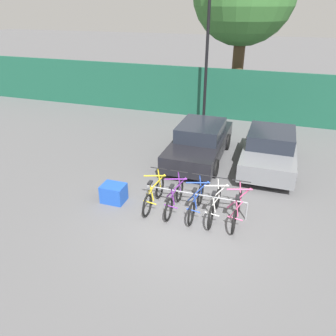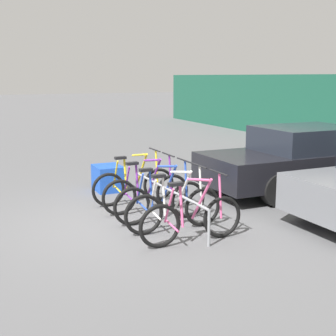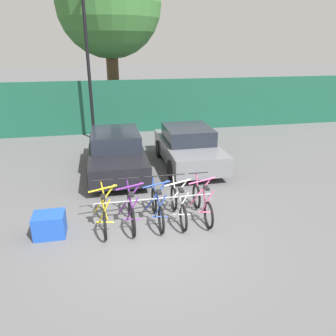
% 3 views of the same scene
% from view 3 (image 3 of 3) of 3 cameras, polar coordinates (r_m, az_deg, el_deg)
% --- Properties ---
extents(ground_plane, '(120.00, 120.00, 0.00)m').
position_cam_3_polar(ground_plane, '(7.84, -2.67, -11.26)').
color(ground_plane, '#59595B').
extents(hoarding_wall, '(36.00, 0.16, 2.53)m').
position_cam_3_polar(hoarding_wall, '(16.36, -7.96, 10.52)').
color(hoarding_wall, '#19513D').
rests_on(hoarding_wall, ground).
extents(bike_rack, '(2.98, 0.04, 0.57)m').
position_cam_3_polar(bike_rack, '(8.21, -2.50, -5.89)').
color(bike_rack, gray).
rests_on(bike_rack, ground).
extents(bicycle_yellow, '(0.68, 1.71, 1.05)m').
position_cam_3_polar(bicycle_yellow, '(8.05, -11.00, -7.64)').
color(bicycle_yellow, black).
rests_on(bicycle_yellow, ground).
extents(bicycle_purple, '(0.68, 1.71, 1.05)m').
position_cam_3_polar(bicycle_purple, '(8.07, -6.44, -7.31)').
color(bicycle_purple, black).
rests_on(bicycle_purple, ground).
extents(bicycle_blue, '(0.68, 1.71, 1.05)m').
position_cam_3_polar(bicycle_blue, '(8.13, -1.86, -6.92)').
color(bicycle_blue, black).
rests_on(bicycle_blue, ground).
extents(bicycle_white, '(0.68, 1.71, 1.05)m').
position_cam_3_polar(bicycle_white, '(8.22, 1.81, -6.58)').
color(bicycle_white, black).
rests_on(bicycle_white, ground).
extents(bicycle_pink, '(0.68, 1.71, 1.05)m').
position_cam_3_polar(bicycle_pink, '(8.37, 5.99, -6.16)').
color(bicycle_pink, black).
rests_on(bicycle_pink, ground).
extents(car_black, '(1.91, 4.44, 1.40)m').
position_cam_3_polar(car_black, '(11.37, -9.02, 2.84)').
color(car_black, black).
rests_on(car_black, ground).
extents(car_grey, '(1.91, 4.03, 1.40)m').
position_cam_3_polar(car_grey, '(11.80, 3.53, 3.73)').
color(car_grey, slate).
rests_on(car_grey, ground).
extents(lamp_post, '(0.24, 0.44, 6.39)m').
position_cam_3_polar(lamp_post, '(15.09, -13.79, 18.02)').
color(lamp_post, black).
rests_on(lamp_post, ground).
extents(cargo_crate, '(0.70, 0.56, 0.55)m').
position_cam_3_polar(cargo_crate, '(8.09, -19.93, -9.28)').
color(cargo_crate, blue).
rests_on(cargo_crate, ground).
extents(tree_behind_hoarding, '(5.11, 5.11, 8.52)m').
position_cam_3_polar(tree_behind_hoarding, '(17.96, -10.25, 26.23)').
color(tree_behind_hoarding, brown).
rests_on(tree_behind_hoarding, ground).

